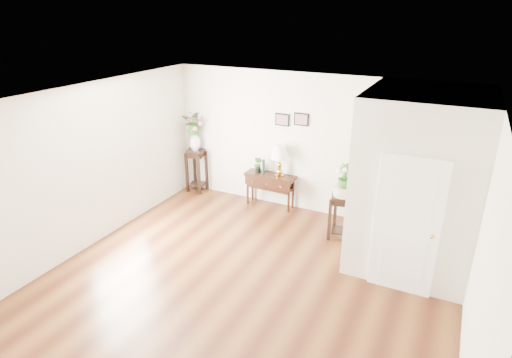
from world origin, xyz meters
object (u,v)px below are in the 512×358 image
Objects in this scene: console_table at (270,190)px; table_lamp at (280,160)px; plant_stand_a at (197,170)px; plant_stand_b at (342,217)px.

table_lamp is at bearing 1.74° from console_table.
plant_stand_a reaches higher than console_table.
console_table is 0.73m from table_lamp.
plant_stand_a is at bearing 180.00° from table_lamp.
plant_stand_b is (3.55, -0.68, -0.06)m from plant_stand_a.
plant_stand_b is (1.52, -0.68, -0.63)m from table_lamp.
table_lamp is 0.68× the size of plant_stand_a.
plant_stand_a is at bearing 169.23° from plant_stand_b.
console_table is 1.25× the size of plant_stand_b.
table_lamp reaches higher than console_table.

